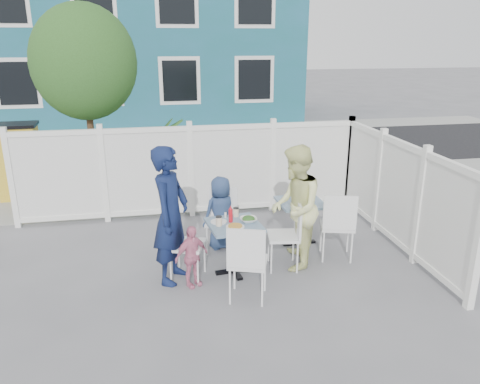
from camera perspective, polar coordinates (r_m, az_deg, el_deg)
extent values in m
plane|color=slate|center=(6.19, -4.74, -10.83)|extent=(80.00, 80.00, 0.00)
cube|color=gray|center=(9.68, -7.17, 0.10)|extent=(24.00, 2.60, 0.01)
cube|color=black|center=(13.24, -8.25, 5.03)|extent=(24.00, 5.00, 0.01)
cube|color=gray|center=(16.27, -8.80, 7.49)|extent=(24.00, 1.60, 0.01)
cube|color=#1A5E66|center=(19.38, -11.23, 17.99)|extent=(11.00, 6.00, 6.00)
cube|color=black|center=(16.65, -19.75, 12.45)|extent=(1.20, 0.04, 1.40)
cube|color=black|center=(16.53, -5.58, 13.37)|extent=(1.20, 0.04, 1.40)
cube|color=black|center=(16.63, -20.73, 21.02)|extent=(1.20, 0.04, 1.40)
cube|color=black|center=(16.51, -5.87, 22.05)|extent=(1.20, 0.04, 1.40)
cube|color=white|center=(8.11, -6.02, 2.57)|extent=(5.80, 0.04, 1.40)
cube|color=white|center=(7.94, -6.20, 7.72)|extent=(5.86, 0.08, 0.08)
cube|color=white|center=(8.35, -5.85, -2.45)|extent=(5.86, 0.08, 0.12)
cube|color=white|center=(7.27, 18.72, -0.19)|extent=(0.04, 3.60, 1.40)
cube|color=white|center=(7.09, 19.33, 5.50)|extent=(0.08, 3.66, 0.08)
cube|color=white|center=(7.54, 18.13, -5.67)|extent=(0.08, 3.66, 0.12)
cylinder|color=#382316|center=(8.94, -17.59, 5.80)|extent=(0.12, 0.12, 2.40)
ellipsoid|color=#274B1B|center=(8.76, -18.49, 14.76)|extent=(1.80, 1.62, 1.98)
cube|color=gold|center=(10.00, -25.32, 3.23)|extent=(0.79, 0.58, 1.41)
imported|color=#274B1B|center=(8.77, -9.00, 3.56)|extent=(1.06, 1.06, 1.61)
imported|color=#274B1B|center=(8.93, 3.24, 3.79)|extent=(1.42, 1.24, 1.54)
cube|color=slate|center=(6.12, -0.72, -4.03)|extent=(0.74, 0.74, 0.04)
cylinder|color=black|center=(6.26, -0.71, -6.92)|extent=(0.08, 0.08, 0.64)
cube|color=black|center=(6.40, -0.70, -9.53)|extent=(0.53, 0.14, 0.04)
cube|color=black|center=(6.40, -0.70, -9.53)|extent=(0.14, 0.53, 0.04)
cube|color=slate|center=(7.01, 7.41, -1.29)|extent=(0.67, 0.67, 0.04)
cylinder|color=black|center=(7.13, 7.30, -3.83)|extent=(0.07, 0.07, 0.64)
cube|color=black|center=(7.26, 7.20, -6.16)|extent=(0.52, 0.09, 0.04)
cube|color=black|center=(7.26, 7.20, -6.16)|extent=(0.09, 0.52, 0.04)
cube|color=white|center=(6.09, -6.44, -6.42)|extent=(0.54, 0.55, 0.04)
cube|color=white|center=(6.04, -8.34, -4.02)|extent=(0.18, 0.42, 0.47)
cylinder|color=white|center=(6.32, -4.35, -7.78)|extent=(0.03, 0.03, 0.47)
cylinder|color=white|center=(5.99, -5.18, -9.33)|extent=(0.03, 0.03, 0.47)
cylinder|color=white|center=(6.40, -7.47, -7.51)|extent=(0.03, 0.03, 0.47)
cylinder|color=white|center=(6.08, -8.46, -9.02)|extent=(0.03, 0.03, 0.47)
cube|color=white|center=(6.36, 5.28, -5.37)|extent=(0.47, 0.49, 0.04)
cube|color=white|center=(6.29, 7.11, -3.19)|extent=(0.09, 0.43, 0.46)
cylinder|color=white|center=(6.27, 3.84, -8.01)|extent=(0.02, 0.02, 0.46)
cylinder|color=white|center=(6.60, 3.51, -6.59)|extent=(0.02, 0.02, 0.46)
cylinder|color=white|center=(6.32, 7.01, -7.91)|extent=(0.02, 0.02, 0.46)
cylinder|color=white|center=(6.65, 6.52, -6.51)|extent=(0.02, 0.02, 0.46)
cube|color=white|center=(6.81, -2.28, -3.71)|extent=(0.53, 0.52, 0.04)
cube|color=white|center=(6.90, -2.03, -1.18)|extent=(0.41, 0.16, 0.45)
cylinder|color=white|center=(6.72, -0.97, -6.13)|extent=(0.02, 0.02, 0.45)
cylinder|color=white|center=(6.78, -4.03, -5.95)|extent=(0.02, 0.02, 0.45)
cylinder|color=white|center=(7.03, -0.55, -4.99)|extent=(0.02, 0.02, 0.45)
cylinder|color=white|center=(7.09, -3.47, -4.82)|extent=(0.02, 0.02, 0.45)
cube|color=white|center=(5.61, 0.98, -8.53)|extent=(0.56, 0.54, 0.04)
cube|color=white|center=(5.31, 0.73, -6.96)|extent=(0.43, 0.17, 0.48)
cylinder|color=white|center=(5.90, -0.68, -9.69)|extent=(0.03, 0.03, 0.48)
cylinder|color=white|center=(5.86, 3.06, -9.92)|extent=(0.03, 0.03, 0.48)
cylinder|color=white|center=(5.59, -1.24, -11.41)|extent=(0.03, 0.03, 0.48)
cylinder|color=white|center=(5.55, 2.73, -11.66)|extent=(0.03, 0.03, 0.48)
cube|color=white|center=(6.75, 11.74, -4.03)|extent=(0.55, 0.53, 0.04)
cube|color=white|center=(6.46, 12.10, -2.51)|extent=(0.45, 0.15, 0.49)
cylinder|color=white|center=(6.99, 9.84, -5.28)|extent=(0.03, 0.03, 0.49)
cylinder|color=white|center=(7.04, 13.00, -5.32)|extent=(0.03, 0.03, 0.49)
cylinder|color=white|center=(6.65, 10.12, -6.54)|extent=(0.03, 0.03, 0.49)
cylinder|color=white|center=(6.71, 13.44, -6.57)|extent=(0.03, 0.03, 0.49)
imported|color=#101C43|center=(5.92, -8.44, -2.84)|extent=(0.66, 0.77, 1.78)
imported|color=#E7EF58|center=(6.29, 6.74, -1.93)|extent=(0.86, 0.98, 1.69)
imported|color=navy|center=(6.90, -2.34, -2.55)|extent=(0.62, 0.50, 1.10)
imported|color=pink|center=(5.93, -5.92, -7.82)|extent=(0.51, 0.41, 0.81)
cylinder|color=white|center=(5.98, -0.59, -4.29)|extent=(0.24, 0.24, 0.01)
cylinder|color=white|center=(6.16, -2.62, -3.63)|extent=(0.21, 0.21, 0.01)
imported|color=white|center=(6.16, 1.05, -3.40)|extent=(0.22, 0.22, 0.05)
cylinder|color=beige|center=(6.03, -2.60, -3.60)|extent=(0.08, 0.08, 0.12)
cylinder|color=beige|center=(6.33, -0.50, -2.50)|extent=(0.08, 0.08, 0.11)
cylinder|color=red|center=(6.13, -1.15, -2.89)|extent=(0.06, 0.06, 0.18)
cylinder|color=white|center=(6.29, -1.78, -2.83)|extent=(0.03, 0.03, 0.07)
cylinder|color=black|center=(6.34, -1.68, -2.72)|extent=(0.03, 0.03, 0.07)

